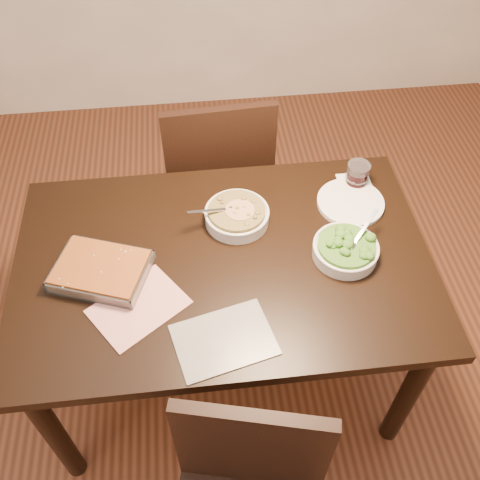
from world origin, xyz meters
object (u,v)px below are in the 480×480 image
Objects in this scene: chair_far at (217,172)px; wine_tumbler at (357,174)px; broccoli_bowl at (346,249)px; stew_bowl at (237,215)px; baking_dish at (101,271)px; dinner_plate at (350,203)px; table at (224,276)px.

wine_tumbler is at bearing 140.35° from chair_far.
stew_bowl is at bearing 150.11° from broccoli_bowl.
baking_dish is at bearing 179.70° from broccoli_bowl.
wine_tumbler is (0.12, 0.33, 0.02)m from broccoli_bowl.
chair_far is (-0.03, 0.50, -0.24)m from stew_bowl.
wine_tumbler is (0.47, 0.14, 0.02)m from stew_bowl.
wine_tumbler is 0.39× the size of dinner_plate.
chair_far is at bearing 78.07° from baking_dish.
table is 0.42m from baking_dish.
chair_far is (0.43, 0.69, -0.24)m from baking_dish.
dinner_plate is at bearing 4.94° from stew_bowl.
broccoli_bowl is 0.63× the size of baking_dish.
wine_tumbler reaches higher than stew_bowl.
stew_bowl is at bearing -175.06° from dinner_plate.
broccoli_bowl is at bearing -108.77° from dinner_plate.
wine_tumbler is at bearing 16.29° from stew_bowl.
broccoli_bowl is 0.91× the size of dinner_plate.
baking_dish is at bearing -157.40° from stew_bowl.
stew_bowl is 1.13× the size of broccoli_bowl.
table is at bearing 83.57° from chair_far.
stew_bowl is at bearing -163.71° from wine_tumbler.
wine_tumbler reaches higher than dinner_plate.
stew_bowl is at bearing 68.53° from table.
baking_dish is at bearing -160.51° from wine_tumbler.
wine_tumbler is 0.12m from dinner_plate.
baking_dish reaches higher than dinner_plate.
broccoli_bowl is 0.23× the size of chair_far.
chair_far reaches higher than wine_tumbler.
stew_bowl is 0.72× the size of baking_dish.
baking_dish is 1.43× the size of dinner_plate.
chair_far is (-0.46, 0.46, -0.22)m from dinner_plate.
broccoli_bowl is (0.34, -0.20, -0.00)m from stew_bowl.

